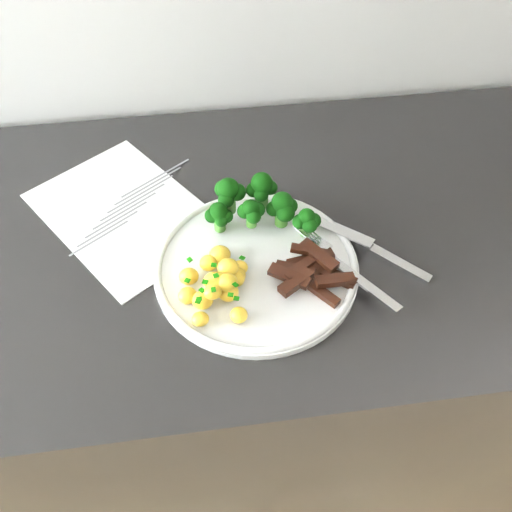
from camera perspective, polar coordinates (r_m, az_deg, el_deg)
The scene contains 8 objects.
counter at distance 1.19m, azimuth 2.63°, elevation -12.05°, with size 2.43×0.61×0.91m.
recipe_paper at distance 0.86m, azimuth -13.69°, elevation 4.54°, with size 0.33×0.35×0.00m.
plate at distance 0.76m, azimuth 0.00°, elevation -1.05°, with size 0.29×0.29×0.02m.
broccoli at distance 0.78m, azimuth 0.28°, elevation 5.52°, with size 0.16×0.10×0.07m.
potatoes at distance 0.72m, azimuth -3.97°, elevation -2.68°, with size 0.10×0.13×0.04m.
beef_strips at distance 0.74m, azimuth 5.75°, elevation -1.59°, with size 0.12×0.11×0.03m.
fork at distance 0.75m, azimuth 9.62°, elevation -1.34°, with size 0.11×0.18×0.02m.
knife at distance 0.79m, azimuth 12.84°, elevation 0.33°, with size 0.17×0.16×0.02m.
Camera 1 is at (0.02, 1.13, 1.51)m, focal length 37.96 mm.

